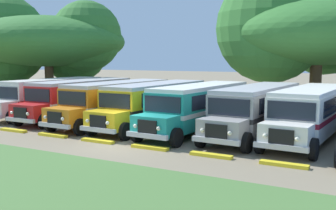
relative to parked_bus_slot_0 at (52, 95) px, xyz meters
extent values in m
plane|color=#84755B|center=(11.58, -6.62, -1.58)|extent=(220.00, 220.00, 0.00)
cube|color=silver|center=(0.00, 0.31, -0.03)|extent=(2.64, 9.24, 2.10)
cube|color=red|center=(0.00, 0.31, -0.20)|extent=(2.67, 9.26, 0.24)
cube|color=black|center=(1.26, 0.63, 0.47)|extent=(0.16, 8.00, 0.80)
cube|color=black|center=(-1.28, 0.59, 0.47)|extent=(0.16, 8.00, 0.80)
cube|color=beige|center=(0.00, 0.31, 1.13)|extent=(2.56, 9.14, 0.22)
cube|color=black|center=(0.06, -4.32, 0.47)|extent=(2.20, 0.09, 0.84)
cube|color=red|center=(-0.07, 4.93, -0.14)|extent=(0.90, 0.07, 1.30)
cylinder|color=black|center=(1.27, -4.87, -1.08)|extent=(0.29, 1.00, 1.00)
cylinder|color=black|center=(1.15, 3.33, -1.08)|extent=(0.29, 1.00, 1.00)
cylinder|color=black|center=(-1.25, 3.29, -1.08)|extent=(0.29, 1.00, 1.00)
cube|color=red|center=(3.24, 0.05, -0.03)|extent=(2.66, 9.24, 2.10)
cube|color=white|center=(3.24, 0.05, -0.20)|extent=(2.69, 9.26, 0.24)
cube|color=black|center=(4.51, 0.38, 0.47)|extent=(0.18, 8.00, 0.80)
cube|color=black|center=(1.97, 0.33, 0.47)|extent=(0.18, 8.00, 0.80)
cube|color=#B2B2B7|center=(3.24, 0.05, 1.13)|extent=(2.58, 9.14, 0.22)
cube|color=red|center=(3.33, -5.24, -0.56)|extent=(2.22, 1.44, 1.05)
cube|color=black|center=(3.35, -5.98, -0.53)|extent=(1.10, 0.12, 0.70)
cube|color=#B7B7BC|center=(3.35, -6.02, -0.96)|extent=(2.40, 0.24, 0.24)
cube|color=black|center=(3.32, -4.57, 0.47)|extent=(2.20, 0.10, 0.84)
cube|color=white|center=(3.16, 4.67, -0.14)|extent=(0.90, 0.08, 1.30)
sphere|color=#EAE5C6|center=(4.05, -6.02, -0.53)|extent=(0.20, 0.20, 0.20)
sphere|color=#EAE5C6|center=(2.65, -6.05, -0.53)|extent=(0.20, 0.20, 0.20)
cylinder|color=black|center=(4.53, -5.12, -1.08)|extent=(0.30, 1.00, 1.00)
cylinder|color=black|center=(2.13, -5.17, -1.08)|extent=(0.30, 1.00, 1.00)
cylinder|color=black|center=(4.39, 3.08, -1.08)|extent=(0.30, 1.00, 1.00)
cylinder|color=black|center=(1.99, 3.03, -1.08)|extent=(0.30, 1.00, 1.00)
cube|color=orange|center=(6.90, -0.40, -0.03)|extent=(2.82, 9.28, 2.10)
cube|color=white|center=(6.90, -0.40, -0.20)|extent=(2.85, 9.30, 0.24)
cube|color=black|center=(8.18, -0.14, 0.47)|extent=(0.32, 8.00, 0.80)
cube|color=black|center=(5.64, -0.06, 0.47)|extent=(0.32, 8.00, 0.80)
cube|color=#B2B2B7|center=(6.90, -0.40, 1.13)|extent=(2.73, 9.18, 0.22)
cube|color=orange|center=(6.72, -5.70, -0.56)|extent=(2.25, 1.47, 1.05)
cube|color=black|center=(6.69, -6.44, -0.53)|extent=(1.10, 0.14, 0.70)
cube|color=#B7B7BC|center=(6.69, -6.48, -0.96)|extent=(2.41, 0.28, 0.24)
cube|color=black|center=(6.74, -5.03, 0.47)|extent=(2.20, 0.14, 0.84)
cube|color=white|center=(7.06, 4.22, -0.14)|extent=(0.90, 0.09, 1.30)
sphere|color=#EAE5C6|center=(7.39, -6.51, -0.53)|extent=(0.20, 0.20, 0.20)
sphere|color=#EAE5C6|center=(5.99, -6.46, -0.53)|extent=(0.20, 0.20, 0.20)
cylinder|color=black|center=(7.92, -5.64, -1.08)|extent=(0.31, 1.01, 1.00)
cylinder|color=black|center=(5.52, -5.55, -1.08)|extent=(0.31, 1.01, 1.00)
cylinder|color=black|center=(8.20, 2.56, -1.08)|extent=(0.31, 1.01, 1.00)
cylinder|color=black|center=(5.80, 2.64, -1.08)|extent=(0.31, 1.01, 1.00)
cube|color=yellow|center=(9.95, -0.29, -0.03)|extent=(2.80, 9.28, 2.10)
cube|color=black|center=(9.95, -0.29, -0.20)|extent=(2.83, 9.30, 0.24)
cube|color=black|center=(11.23, -0.03, 0.47)|extent=(0.30, 8.00, 0.80)
cube|color=black|center=(8.69, 0.06, 0.47)|extent=(0.30, 8.00, 0.80)
cube|color=#B2B2B7|center=(9.95, -0.29, 1.13)|extent=(2.72, 9.17, 0.22)
cube|color=yellow|center=(9.78, -5.58, -0.56)|extent=(2.25, 1.47, 1.05)
cube|color=black|center=(9.75, -6.32, -0.53)|extent=(1.10, 0.14, 0.70)
cube|color=#B7B7BC|center=(9.75, -6.36, -0.96)|extent=(2.41, 0.28, 0.24)
cube|color=black|center=(9.80, -4.91, 0.47)|extent=(2.20, 0.13, 0.84)
cube|color=black|center=(10.10, 4.33, -0.14)|extent=(0.90, 0.09, 1.30)
sphere|color=#EAE5C6|center=(10.45, -6.40, -0.53)|extent=(0.20, 0.20, 0.20)
sphere|color=#EAE5C6|center=(9.05, -6.35, -0.53)|extent=(0.20, 0.20, 0.20)
cylinder|color=black|center=(10.98, -5.52, -1.08)|extent=(0.31, 1.01, 1.00)
cylinder|color=black|center=(8.58, -5.44, -1.08)|extent=(0.31, 1.01, 1.00)
cylinder|color=black|center=(11.25, 2.67, -1.08)|extent=(0.31, 1.01, 1.00)
cylinder|color=black|center=(8.85, 2.75, -1.08)|extent=(0.31, 1.01, 1.00)
cube|color=teal|center=(13.22, -0.43, -0.03)|extent=(2.90, 9.30, 2.10)
cube|color=white|center=(13.22, -0.43, -0.20)|extent=(2.93, 9.32, 0.24)
cube|color=black|center=(14.50, -0.18, 0.47)|extent=(0.39, 7.99, 0.80)
cube|color=black|center=(11.97, -0.07, 0.47)|extent=(0.39, 7.99, 0.80)
cube|color=silver|center=(13.22, -0.43, 1.13)|extent=(2.82, 9.20, 0.22)
cube|color=teal|center=(12.99, -5.72, -0.56)|extent=(2.26, 1.49, 1.05)
cube|color=black|center=(12.96, -6.46, -0.53)|extent=(1.10, 0.15, 0.70)
cube|color=#B7B7BC|center=(12.96, -6.50, -0.96)|extent=(2.41, 0.30, 0.24)
cube|color=black|center=(13.02, -5.05, 0.47)|extent=(2.20, 0.16, 0.84)
cube|color=white|center=(13.42, 4.19, -0.14)|extent=(0.90, 0.10, 1.30)
sphere|color=#EAE5C6|center=(13.66, -6.54, -0.53)|extent=(0.20, 0.20, 0.20)
sphere|color=#EAE5C6|center=(12.26, -6.48, -0.53)|extent=(0.20, 0.20, 0.20)
cylinder|color=black|center=(14.19, -5.67, -1.08)|extent=(0.32, 1.01, 1.00)
cylinder|color=black|center=(11.80, -5.57, -1.08)|extent=(0.32, 1.01, 1.00)
cylinder|color=black|center=(14.55, 2.52, -1.08)|extent=(0.32, 1.01, 1.00)
cylinder|color=black|center=(12.15, 2.62, -1.08)|extent=(0.32, 1.01, 1.00)
cube|color=#9E9993|center=(16.69, 0.08, -0.03)|extent=(2.91, 9.30, 2.10)
cube|color=#282828|center=(16.69, 0.08, -0.20)|extent=(2.94, 9.32, 0.24)
cube|color=black|center=(17.97, 0.32, 0.47)|extent=(0.40, 7.99, 0.80)
cube|color=black|center=(15.44, 0.44, 0.47)|extent=(0.40, 7.99, 0.80)
cube|color=#B2B2B7|center=(16.69, 0.08, 1.13)|extent=(2.83, 9.20, 0.22)
cube|color=#9E9993|center=(16.45, -5.21, -0.56)|extent=(2.26, 1.50, 1.05)
cube|color=black|center=(16.42, -5.95, -0.53)|extent=(1.10, 0.15, 0.70)
cube|color=#B7B7BC|center=(16.42, -5.99, -0.96)|extent=(2.41, 0.31, 0.24)
cube|color=black|center=(16.48, -4.54, 0.47)|extent=(2.20, 0.16, 0.84)
cube|color=#282828|center=(16.90, 4.70, -0.14)|extent=(0.90, 0.10, 1.30)
sphere|color=#EAE5C6|center=(17.12, -6.03, -0.53)|extent=(0.20, 0.20, 0.20)
sphere|color=#EAE5C6|center=(15.72, -5.97, -0.53)|extent=(0.20, 0.20, 0.20)
cylinder|color=black|center=(17.66, -5.17, -1.08)|extent=(0.32, 1.01, 1.00)
cylinder|color=black|center=(15.26, -5.06, -1.08)|extent=(0.32, 1.01, 1.00)
cylinder|color=black|center=(18.03, 3.02, -1.08)|extent=(0.32, 1.01, 1.00)
cylinder|color=black|center=(15.63, 3.13, -1.08)|extent=(0.32, 1.01, 1.00)
cube|color=silver|center=(19.73, 0.20, -0.03)|extent=(3.02, 9.33, 2.10)
cube|color=maroon|center=(19.73, 0.20, -0.20)|extent=(3.05, 9.35, 0.24)
cube|color=black|center=(18.48, 0.57, 0.47)|extent=(0.50, 7.99, 0.80)
cube|color=silver|center=(19.73, 0.20, 1.13)|extent=(2.94, 9.22, 0.22)
cube|color=silver|center=(19.43, -5.09, -0.56)|extent=(2.28, 1.52, 1.05)
cube|color=black|center=(19.39, -5.83, -0.53)|extent=(1.10, 0.16, 0.70)
cube|color=#B7B7BC|center=(19.38, -5.87, -0.96)|extent=(2.41, 0.34, 0.24)
cube|color=black|center=(19.47, -4.42, 0.47)|extent=(2.20, 0.19, 0.84)
cube|color=maroon|center=(20.00, 4.81, -0.14)|extent=(0.90, 0.11, 1.30)
sphere|color=#EAE5C6|center=(20.08, -5.92, -0.53)|extent=(0.20, 0.20, 0.20)
sphere|color=#EAE5C6|center=(18.68, -5.84, -0.53)|extent=(0.20, 0.20, 0.20)
cylinder|color=black|center=(20.63, -5.06, -1.08)|extent=(0.34, 1.01, 1.00)
cylinder|color=black|center=(18.24, -4.92, -1.08)|extent=(0.34, 1.01, 1.00)
cylinder|color=black|center=(18.71, 3.26, -1.08)|extent=(0.34, 1.01, 1.00)
cube|color=yellow|center=(3.44, -6.62, -1.51)|extent=(2.00, 0.36, 0.15)
cube|color=yellow|center=(6.69, -6.62, -1.51)|extent=(2.00, 0.36, 0.15)
cube|color=yellow|center=(9.95, -6.62, -1.51)|extent=(2.00, 0.36, 0.15)
cube|color=yellow|center=(13.21, -6.62, -1.51)|extent=(2.00, 0.36, 0.15)
cube|color=yellow|center=(16.46, -6.62, -1.51)|extent=(2.00, 0.36, 0.15)
cube|color=yellow|center=(19.72, -6.62, -1.51)|extent=(2.00, 0.36, 0.15)
cylinder|color=brown|center=(18.03, 11.88, 0.69)|extent=(0.97, 0.97, 4.54)
ellipsoid|color=#33702D|center=(18.03, 11.88, 4.94)|extent=(14.51, 14.43, 5.30)
sphere|color=#33702D|center=(14.45, 10.78, 5.38)|extent=(9.20, 9.20, 9.20)
sphere|color=#33702D|center=(18.03, 16.24, 5.73)|extent=(8.75, 8.75, 8.75)
cylinder|color=brown|center=(-7.56, 7.23, 0.55)|extent=(0.89, 0.89, 4.25)
ellipsoid|color=#33702D|center=(-7.56, 7.23, 4.59)|extent=(15.38, 16.52, 5.12)
sphere|color=#33702D|center=(-3.81, 8.82, 5.12)|extent=(7.14, 7.14, 7.14)
sphere|color=#33702D|center=(-12.69, 5.64, 4.77)|extent=(9.76, 9.76, 9.76)
sphere|color=#33702D|center=(-7.56, 11.10, 4.03)|extent=(7.72, 7.72, 7.72)
camera|label=1|loc=(23.27, -22.95, 2.85)|focal=42.45mm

